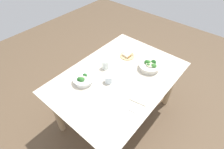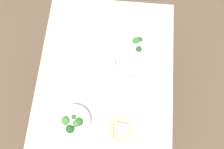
% 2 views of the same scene
% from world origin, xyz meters
% --- Properties ---
extents(ground_plane, '(6.00, 6.00, 0.00)m').
position_xyz_m(ground_plane, '(0.00, 0.00, 0.00)').
color(ground_plane, brown).
extents(dining_table, '(1.43, 1.01, 0.72)m').
position_xyz_m(dining_table, '(0.00, 0.00, 0.62)').
color(dining_table, beige).
rests_on(dining_table, ground_plane).
extents(broccoli_bowl_far, '(0.21, 0.21, 0.09)m').
position_xyz_m(broccoli_bowl_far, '(-0.30, 0.22, 0.76)').
color(broccoli_bowl_far, white).
rests_on(broccoli_bowl_far, dining_table).
extents(broccoli_bowl_near, '(0.23, 0.23, 0.10)m').
position_xyz_m(broccoli_bowl_near, '(0.32, -0.18, 0.76)').
color(broccoli_bowl_near, silver).
rests_on(broccoli_bowl_near, dining_table).
extents(bread_side_plate, '(0.18, 0.18, 0.04)m').
position_xyz_m(bread_side_plate, '(0.34, 0.14, 0.73)').
color(bread_side_plate, '#D6B27A').
rests_on(bread_side_plate, dining_table).
extents(water_glass_center, '(0.07, 0.07, 0.10)m').
position_xyz_m(water_glass_center, '(0.01, 0.20, 0.77)').
color(water_glass_center, silver).
rests_on(water_glass_center, dining_table).
extents(water_glass_side, '(0.08, 0.08, 0.08)m').
position_xyz_m(water_glass_side, '(-0.13, 0.03, 0.76)').
color(water_glass_side, silver).
rests_on(water_glass_side, dining_table).
extents(fork_by_near_bowl, '(0.01, 0.10, 0.00)m').
position_xyz_m(fork_by_near_bowl, '(-0.27, -0.37, 0.72)').
color(fork_by_near_bowl, '#B7B7BC').
rests_on(fork_by_near_bowl, dining_table).
extents(table_knife_left, '(0.12, 0.17, 0.00)m').
position_xyz_m(table_knife_left, '(-0.48, -0.31, 0.72)').
color(table_knife_left, '#B7B7BC').
rests_on(table_knife_left, dining_table).
extents(table_knife_right, '(0.13, 0.17, 0.00)m').
position_xyz_m(table_knife_right, '(-0.56, 0.25, 0.72)').
color(table_knife_right, '#B7B7BC').
rests_on(table_knife_right, dining_table).
extents(napkin_folded_upper, '(0.24, 0.20, 0.01)m').
position_xyz_m(napkin_folded_upper, '(-0.06, -0.33, 0.72)').
color(napkin_folded_upper, '#B1A997').
rests_on(napkin_folded_upper, dining_table).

